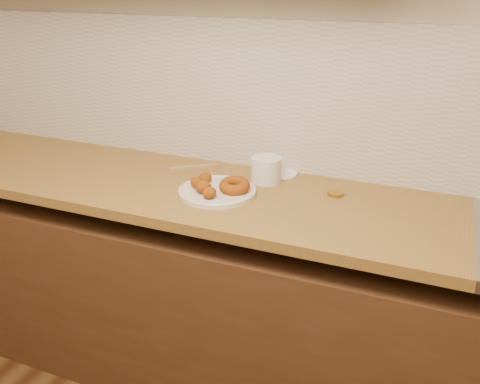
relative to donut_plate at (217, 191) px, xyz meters
name	(u,v)px	position (x,y,z in m)	size (l,w,h in m)	color
wall_back	(350,64)	(0.39, 0.35, 0.44)	(4.00, 0.02, 2.70)	tan
base_cabinet	(313,324)	(0.39, 0.04, -0.52)	(3.60, 0.60, 0.77)	#4B2B1B
butcher_block	(162,185)	(-0.26, 0.04, -0.03)	(2.30, 0.62, 0.04)	olive
backsplash	(346,104)	(0.39, 0.33, 0.29)	(3.60, 0.02, 0.60)	beige
donut_plate	(217,191)	(0.00, 0.00, 0.00)	(0.29, 0.29, 0.02)	beige
ring_donut	(234,185)	(0.06, 0.01, 0.03)	(0.12, 0.12, 0.04)	#8E4B11
fried_dough_chunks	(204,185)	(-0.04, -0.03, 0.03)	(0.15, 0.19, 0.05)	#8E4B11
plastic_tub	(266,169)	(0.13, 0.18, 0.04)	(0.12, 0.12, 0.10)	silver
tub_lid	(281,173)	(0.16, 0.28, 0.00)	(0.13, 0.13, 0.01)	white
brass_jar_lid	(336,193)	(0.41, 0.16, 0.00)	(0.06, 0.06, 0.01)	#AC7F26
wooden_utensil	(194,168)	(-0.20, 0.20, 0.00)	(0.20, 0.02, 0.02)	#93764C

